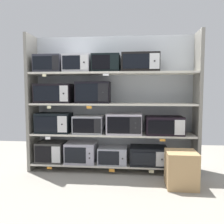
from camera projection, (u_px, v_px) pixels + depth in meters
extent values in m
cube|color=gray|center=(104.00, 199.00, 2.79)|extent=(6.57, 6.00, 0.02)
cube|color=#9EA3A8|center=(113.00, 103.00, 3.91)|extent=(2.77, 0.04, 2.18)
cube|color=gray|center=(32.00, 103.00, 3.82)|extent=(0.05, 0.40, 2.18)
cube|color=gray|center=(197.00, 104.00, 3.57)|extent=(0.05, 0.40, 2.18)
cube|color=beige|center=(112.00, 164.00, 3.77)|extent=(2.57, 0.40, 0.03)
cube|color=#30302E|center=(51.00, 151.00, 3.85)|extent=(0.43, 0.37, 0.32)
cube|color=black|center=(43.00, 154.00, 3.67)|extent=(0.27, 0.01, 0.26)
cube|color=silver|center=(56.00, 155.00, 3.65)|extent=(0.14, 0.01, 0.26)
cube|color=#A19EAE|center=(81.00, 152.00, 3.81)|extent=(0.48, 0.40, 0.33)
cube|color=black|center=(75.00, 155.00, 3.61)|extent=(0.34, 0.01, 0.24)
cube|color=#A19EAE|center=(90.00, 156.00, 3.59)|extent=(0.11, 0.01, 0.26)
cylinder|color=#262628|center=(89.00, 158.00, 3.58)|extent=(0.02, 0.01, 0.02)
cylinder|color=#262628|center=(89.00, 154.00, 3.57)|extent=(0.02, 0.01, 0.02)
cube|color=#999CA9|center=(113.00, 155.00, 3.76)|extent=(0.46, 0.38, 0.26)
cube|color=black|center=(109.00, 158.00, 3.57)|extent=(0.32, 0.01, 0.21)
cube|color=#999CA9|center=(123.00, 158.00, 3.55)|extent=(0.10, 0.01, 0.21)
cylinder|color=#262628|center=(123.00, 159.00, 3.54)|extent=(0.02, 0.01, 0.02)
cube|color=black|center=(148.00, 155.00, 3.71)|extent=(0.58, 0.40, 0.28)
cube|color=black|center=(144.00, 159.00, 3.51)|extent=(0.37, 0.01, 0.19)
cube|color=silver|center=(162.00, 159.00, 3.48)|extent=(0.18, 0.01, 0.22)
cylinder|color=#262628|center=(162.00, 159.00, 3.47)|extent=(0.02, 0.01, 0.02)
cube|color=orange|center=(49.00, 168.00, 3.67)|extent=(0.08, 0.00, 0.03)
cube|color=orange|center=(112.00, 170.00, 3.57)|extent=(0.09, 0.00, 0.05)
cube|color=beige|center=(151.00, 172.00, 3.52)|extent=(0.07, 0.00, 0.04)
cube|color=beige|center=(112.00, 134.00, 3.73)|extent=(2.57, 0.40, 0.03)
cube|color=black|center=(54.00, 123.00, 3.81)|extent=(0.55, 0.35, 0.32)
cube|color=black|center=(46.00, 124.00, 3.64)|extent=(0.37, 0.01, 0.24)
cube|color=silver|center=(62.00, 124.00, 3.61)|extent=(0.15, 0.01, 0.25)
cylinder|color=#262628|center=(62.00, 124.00, 3.60)|extent=(0.02, 0.01, 0.02)
cube|color=#9EA0A8|center=(89.00, 124.00, 3.76)|extent=(0.47, 0.37, 0.28)
cube|color=black|center=(83.00, 126.00, 3.57)|extent=(0.33, 0.01, 0.22)
cube|color=black|center=(97.00, 126.00, 3.55)|extent=(0.11, 0.01, 0.23)
cube|color=#B8B1BF|center=(124.00, 123.00, 3.70)|extent=(0.54, 0.40, 0.32)
cube|color=black|center=(118.00, 125.00, 3.50)|extent=(0.34, 0.01, 0.25)
cube|color=black|center=(135.00, 125.00, 3.48)|extent=(0.17, 0.01, 0.26)
cylinder|color=#262628|center=(135.00, 128.00, 3.48)|extent=(0.02, 0.01, 0.02)
cylinder|color=#262628|center=(135.00, 123.00, 3.47)|extent=(0.02, 0.01, 0.02)
cube|color=black|center=(164.00, 125.00, 3.64)|extent=(0.57, 0.40, 0.28)
cube|color=black|center=(161.00, 127.00, 3.44)|extent=(0.39, 0.01, 0.20)
cube|color=silver|center=(180.00, 127.00, 3.42)|extent=(0.15, 0.01, 0.22)
cube|color=white|center=(48.00, 138.00, 3.63)|extent=(0.08, 0.00, 0.04)
cube|color=orange|center=(163.00, 140.00, 3.46)|extent=(0.09, 0.00, 0.04)
cube|color=beige|center=(112.00, 104.00, 3.69)|extent=(2.57, 0.40, 0.03)
cube|color=black|center=(54.00, 93.00, 3.77)|extent=(0.58, 0.36, 0.31)
cube|color=black|center=(47.00, 94.00, 3.59)|extent=(0.41, 0.01, 0.23)
cube|color=silver|center=(64.00, 94.00, 3.56)|extent=(0.13, 0.01, 0.24)
cylinder|color=#262628|center=(63.00, 94.00, 3.55)|extent=(0.02, 0.01, 0.02)
cube|color=black|center=(93.00, 92.00, 3.70)|extent=(0.53, 0.34, 0.34)
cube|color=black|center=(87.00, 92.00, 3.54)|extent=(0.34, 0.01, 0.27)
cube|color=black|center=(103.00, 92.00, 3.51)|extent=(0.15, 0.01, 0.27)
cylinder|color=#262628|center=(103.00, 92.00, 3.51)|extent=(0.02, 0.01, 0.02)
cube|color=beige|center=(49.00, 107.00, 3.58)|extent=(0.06, 0.00, 0.04)
cube|color=orange|center=(89.00, 107.00, 3.52)|extent=(0.08, 0.00, 0.04)
cube|color=beige|center=(112.00, 73.00, 3.65)|extent=(2.57, 0.40, 0.03)
cube|color=#2E2E39|center=(49.00, 64.00, 3.73)|extent=(0.43, 0.34, 0.27)
cube|color=black|center=(42.00, 63.00, 3.56)|extent=(0.30, 0.01, 0.20)
cube|color=black|center=(55.00, 63.00, 3.55)|extent=(0.10, 0.01, 0.22)
cube|color=#BABAC0|center=(78.00, 64.00, 3.69)|extent=(0.42, 0.33, 0.28)
cube|color=black|center=(71.00, 62.00, 3.52)|extent=(0.28, 0.01, 0.21)
cube|color=silver|center=(84.00, 62.00, 3.50)|extent=(0.12, 0.01, 0.22)
cylinder|color=#262628|center=(84.00, 62.00, 3.50)|extent=(0.02, 0.01, 0.02)
cube|color=black|center=(106.00, 64.00, 3.65)|extent=(0.43, 0.36, 0.27)
cube|color=black|center=(101.00, 62.00, 3.47)|extent=(0.27, 0.01, 0.21)
cube|color=black|center=(114.00, 62.00, 3.45)|extent=(0.13, 0.01, 0.22)
cube|color=black|center=(140.00, 63.00, 3.59)|extent=(0.57, 0.41, 0.28)
cube|color=black|center=(136.00, 61.00, 3.39)|extent=(0.39, 0.01, 0.21)
cube|color=silver|center=(155.00, 61.00, 3.37)|extent=(0.14, 0.01, 0.22)
cylinder|color=#262628|center=(155.00, 61.00, 3.36)|extent=(0.02, 0.01, 0.02)
cube|color=beige|center=(44.00, 75.00, 3.55)|extent=(0.06, 0.00, 0.04)
cube|color=white|center=(106.00, 75.00, 3.46)|extent=(0.09, 0.00, 0.03)
cube|color=tan|center=(181.00, 169.00, 3.12)|extent=(0.40, 0.40, 0.48)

